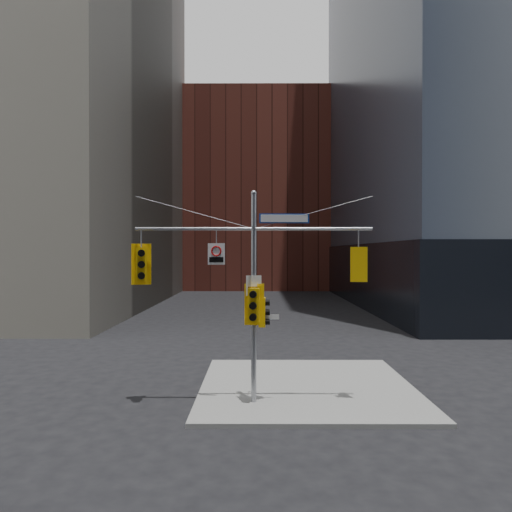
{
  "coord_description": "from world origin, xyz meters",
  "views": [
    {
      "loc": [
        0.13,
        -13.37,
        5.19
      ],
      "look_at": [
        0.08,
        2.0,
        5.08
      ],
      "focal_mm": 32.0,
      "sensor_mm": 36.0,
      "label": 1
    }
  ],
  "objects_px": {
    "traffic_light_west_arm": "(141,264)",
    "signal_assembly": "(254,276)",
    "traffic_light_pole_side": "(263,312)",
    "traffic_light_east_arm": "(358,264)",
    "street_sign_blade": "(284,218)",
    "traffic_light_pole_front": "(254,305)",
    "regulatory_sign_arm": "(216,253)"
  },
  "relations": [
    {
      "from": "traffic_light_west_arm",
      "to": "traffic_light_east_arm",
      "type": "relative_size",
      "value": 1.2
    },
    {
      "from": "signal_assembly",
      "to": "traffic_light_east_arm",
      "type": "distance_m",
      "value": 3.55
    },
    {
      "from": "traffic_light_pole_side",
      "to": "traffic_light_pole_front",
      "type": "distance_m",
      "value": 0.5
    },
    {
      "from": "signal_assembly",
      "to": "traffic_light_pole_side",
      "type": "relative_size",
      "value": 8.15
    },
    {
      "from": "signal_assembly",
      "to": "traffic_light_east_arm",
      "type": "bearing_deg",
      "value": 0.02
    },
    {
      "from": "signal_assembly",
      "to": "traffic_light_pole_side",
      "type": "xyz_separation_m",
      "value": [
        0.32,
        0.01,
        -1.24
      ]
    },
    {
      "from": "street_sign_blade",
      "to": "traffic_light_pole_front",
      "type": "bearing_deg",
      "value": -167.7
    },
    {
      "from": "traffic_light_east_arm",
      "to": "traffic_light_pole_front",
      "type": "height_order",
      "value": "traffic_light_east_arm"
    },
    {
      "from": "signal_assembly",
      "to": "traffic_light_east_arm",
      "type": "relative_size",
      "value": 6.82
    },
    {
      "from": "traffic_light_pole_front",
      "to": "street_sign_blade",
      "type": "xyz_separation_m",
      "value": [
        1.03,
        0.27,
        2.89
      ]
    },
    {
      "from": "traffic_light_pole_side",
      "to": "regulatory_sign_arm",
      "type": "relative_size",
      "value": 1.36
    },
    {
      "from": "traffic_light_pole_front",
      "to": "regulatory_sign_arm",
      "type": "height_order",
      "value": "regulatory_sign_arm"
    },
    {
      "from": "traffic_light_west_arm",
      "to": "signal_assembly",
      "type": "bearing_deg",
      "value": -14.89
    },
    {
      "from": "traffic_light_pole_side",
      "to": "street_sign_blade",
      "type": "relative_size",
      "value": 0.58
    },
    {
      "from": "traffic_light_pole_front",
      "to": "regulatory_sign_arm",
      "type": "distance_m",
      "value": 2.15
    },
    {
      "from": "signal_assembly",
      "to": "street_sign_blade",
      "type": "bearing_deg",
      "value": 0.17
    },
    {
      "from": "street_sign_blade",
      "to": "traffic_light_west_arm",
      "type": "bearing_deg",
      "value": 177.5
    },
    {
      "from": "traffic_light_east_arm",
      "to": "traffic_light_pole_front",
      "type": "relative_size",
      "value": 0.85
    },
    {
      "from": "signal_assembly",
      "to": "regulatory_sign_arm",
      "type": "distance_m",
      "value": 1.47
    },
    {
      "from": "signal_assembly",
      "to": "traffic_light_pole_side",
      "type": "height_order",
      "value": "signal_assembly"
    },
    {
      "from": "street_sign_blade",
      "to": "traffic_light_pole_side",
      "type": "bearing_deg",
      "value": 177.46
    },
    {
      "from": "traffic_light_west_arm",
      "to": "traffic_light_pole_side",
      "type": "height_order",
      "value": "traffic_light_west_arm"
    },
    {
      "from": "signal_assembly",
      "to": "traffic_light_west_arm",
      "type": "xyz_separation_m",
      "value": [
        -3.8,
        0.01,
        0.38
      ]
    },
    {
      "from": "traffic_light_pole_front",
      "to": "traffic_light_east_arm",
      "type": "bearing_deg",
      "value": 9.91
    },
    {
      "from": "traffic_light_west_arm",
      "to": "street_sign_blade",
      "type": "relative_size",
      "value": 0.83
    },
    {
      "from": "traffic_light_pole_side",
      "to": "traffic_light_east_arm",
      "type": "bearing_deg",
      "value": -87.38
    },
    {
      "from": "traffic_light_east_arm",
      "to": "traffic_light_pole_front",
      "type": "xyz_separation_m",
      "value": [
        -3.53,
        -0.27,
        -1.34
      ]
    },
    {
      "from": "traffic_light_west_arm",
      "to": "traffic_light_pole_side",
      "type": "relative_size",
      "value": 1.43
    },
    {
      "from": "traffic_light_west_arm",
      "to": "traffic_light_pole_front",
      "type": "distance_m",
      "value": 4.04
    },
    {
      "from": "traffic_light_east_arm",
      "to": "street_sign_blade",
      "type": "distance_m",
      "value": 2.95
    },
    {
      "from": "traffic_light_west_arm",
      "to": "traffic_light_pole_front",
      "type": "relative_size",
      "value": 1.01
    },
    {
      "from": "signal_assembly",
      "to": "street_sign_blade",
      "type": "relative_size",
      "value": 4.73
    }
  ]
}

